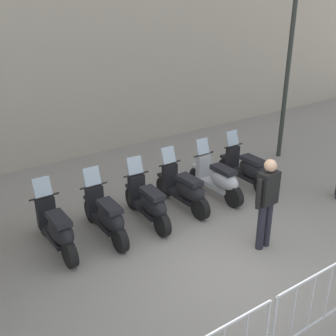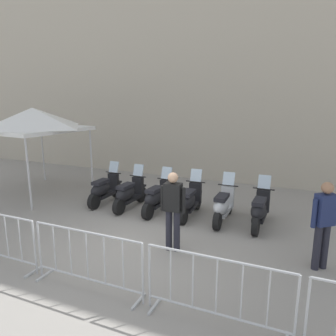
{
  "view_description": "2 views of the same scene",
  "coord_description": "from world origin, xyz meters",
  "views": [
    {
      "loc": [
        -3.87,
        -4.65,
        4.42
      ],
      "look_at": [
        -0.11,
        2.39,
        0.96
      ],
      "focal_mm": 45.23,
      "sensor_mm": 36.0,
      "label": 1
    },
    {
      "loc": [
        3.84,
        -5.2,
        3.24
      ],
      "look_at": [
        -0.61,
        2.49,
        1.25
      ],
      "focal_mm": 33.9,
      "sensor_mm": 36.0,
      "label": 2
    }
  ],
  "objects": [
    {
      "name": "ground_plane",
      "position": [
        0.0,
        0.0,
        0.0
      ],
      "size": [
        120.0,
        120.0,
        0.0
      ],
      "primitive_type": "plane",
      "color": "gray"
    },
    {
      "name": "motorcycle_0",
      "position": [
        -2.57,
        1.96,
        0.45
      ],
      "size": [
        0.58,
        1.73,
        1.24
      ],
      "color": "black",
      "rests_on": "ground"
    },
    {
      "name": "motorcycle_1",
      "position": [
        -1.64,
        1.97,
        0.45
      ],
      "size": [
        0.56,
        1.73,
        1.24
      ],
      "color": "black",
      "rests_on": "ground"
    },
    {
      "name": "motorcycle_2",
      "position": [
        -0.72,
        2.08,
        0.45
      ],
      "size": [
        0.56,
        1.72,
        1.24
      ],
      "color": "black",
      "rests_on": "ground"
    },
    {
      "name": "motorcycle_3",
      "position": [
        0.21,
        2.26,
        0.45
      ],
      "size": [
        0.62,
        1.72,
        1.24
      ],
      "color": "black",
      "rests_on": "ground"
    },
    {
      "name": "motorcycle_4",
      "position": [
        1.13,
        2.36,
        0.45
      ],
      "size": [
        0.59,
        1.72,
        1.24
      ],
      "color": "black",
      "rests_on": "ground"
    },
    {
      "name": "motorcycle_5",
      "position": [
        2.06,
        2.5,
        0.45
      ],
      "size": [
        0.57,
        1.73,
        1.24
      ],
      "color": "black",
      "rests_on": "ground"
    },
    {
      "name": "barrier_segment_2",
      "position": [
        0.19,
        -1.64,
        0.53
      ],
      "size": [
        2.15,
        0.67,
        1.07
      ],
      "color": "#B2B5B7",
      "rests_on": "ground"
    },
    {
      "name": "street_lamp",
      "position": [
        4.11,
        3.66,
        3.26
      ],
      "size": [
        0.36,
        0.36,
        5.35
      ],
      "color": "#2D332D",
      "rests_on": "ground"
    },
    {
      "name": "officer_mid_plaza",
      "position": [
        0.76,
        0.33,
        0.98
      ],
      "size": [
        0.54,
        0.27,
        1.73
      ],
      "color": "#23232D",
      "rests_on": "ground"
    }
  ]
}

